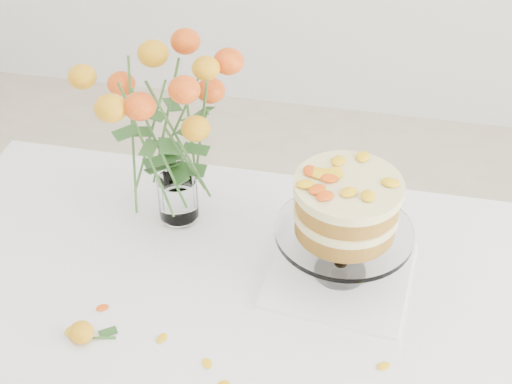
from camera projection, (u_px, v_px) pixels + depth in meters
The scene contains 10 objects.
table at pixel (236, 337), 1.47m from camera, with size 1.43×0.93×0.76m.
napkin at pixel (339, 273), 1.49m from camera, with size 0.28×0.28×0.01m, color white.
cake_stand at pixel (346, 211), 1.39m from camera, with size 0.28×0.28×0.25m.
rose_vase at pixel (171, 121), 1.47m from camera, with size 0.30×0.30×0.45m.
loose_rose_near at pixel (81, 332), 1.35m from camera, with size 0.09×0.05×0.04m.
stray_petal_a at pixel (162, 338), 1.36m from camera, with size 0.03×0.02×0.00m, color yellow.
stray_petal_b at pixel (207, 364), 1.32m from camera, with size 0.03×0.02×0.00m, color yellow.
stray_petal_d at pixel (102, 308), 1.42m from camera, with size 0.03×0.02×0.00m, color yellow.
stray_petal_e at pixel (70, 331), 1.37m from camera, with size 0.03×0.02×0.00m, color yellow.
stray_petal_f at pixel (384, 366), 1.31m from camera, with size 0.03×0.02×0.00m, color yellow.
Camera 1 is at (0.24, -0.93, 1.83)m, focal length 50.00 mm.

